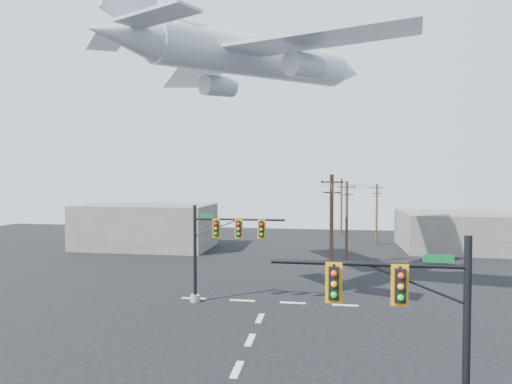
% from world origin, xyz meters
% --- Properties ---
extents(ground, '(120.00, 120.00, 0.00)m').
position_xyz_m(ground, '(0.00, 0.00, 0.00)').
color(ground, black).
rests_on(ground, ground).
extents(lane_markings, '(14.00, 21.20, 0.01)m').
position_xyz_m(lane_markings, '(0.00, 5.33, 0.01)').
color(lane_markings, beige).
rests_on(lane_markings, ground).
extents(signal_mast_near, '(7.33, 0.85, 7.77)m').
position_xyz_m(signal_mast_near, '(7.82, -5.24, 4.16)').
color(signal_mast_near, gray).
rests_on(signal_mast_near, ground).
extents(signal_mast_far, '(7.46, 0.84, 7.63)m').
position_xyz_m(signal_mast_far, '(-3.84, 11.10, 4.32)').
color(signal_mast_far, gray).
rests_on(signal_mast_far, ground).
extents(utility_pole_a, '(1.89, 0.95, 10.05)m').
position_xyz_m(utility_pole_a, '(5.03, 16.27, 5.25)').
color(utility_pole_a, '#49311F').
rests_on(utility_pole_a, ground).
extents(utility_pole_b, '(1.89, 0.31, 9.34)m').
position_xyz_m(utility_pole_b, '(6.88, 26.84, 4.89)').
color(utility_pole_b, '#49311F').
rests_on(utility_pole_b, ground).
extents(utility_pole_c, '(1.80, 0.44, 8.85)m').
position_xyz_m(utility_pole_c, '(11.96, 42.42, 4.63)').
color(utility_pole_c, '#49311F').
rests_on(utility_pole_c, ground).
extents(utility_pole_d, '(1.91, 0.81, 9.61)m').
position_xyz_m(utility_pole_d, '(7.45, 54.06, 5.03)').
color(utility_pole_d, '#49311F').
rests_on(utility_pole_d, ground).
extents(power_lines, '(8.65, 37.79, 0.59)m').
position_xyz_m(power_lines, '(8.57, 35.38, 8.62)').
color(power_lines, black).
extents(airliner, '(24.61, 26.93, 8.00)m').
position_xyz_m(airliner, '(-1.09, 15.47, 19.93)').
color(airliner, '#B6BCC3').
extents(building_left, '(18.00, 10.00, 6.00)m').
position_xyz_m(building_left, '(-20.00, 35.00, 3.00)').
color(building_left, slate).
rests_on(building_left, ground).
extents(building_right, '(14.00, 12.00, 5.00)m').
position_xyz_m(building_right, '(22.00, 40.00, 2.50)').
color(building_right, slate).
rests_on(building_right, ground).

